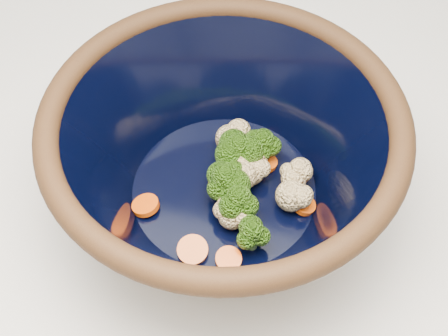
{
  "coord_description": "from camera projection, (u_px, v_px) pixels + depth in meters",
  "views": [
    {
      "loc": [
        0.14,
        -0.25,
        1.47
      ],
      "look_at": [
        0.06,
        0.12,
        0.97
      ],
      "focal_mm": 50.0,
      "sensor_mm": 36.0,
      "label": 1
    }
  ],
  "objects": [
    {
      "name": "mixing_bowl",
      "position": [
        224.0,
        159.0,
        0.62
      ],
      "size": [
        0.41,
        0.41,
        0.15
      ],
      "rotation": [
        0.0,
        0.0,
        -0.28
      ],
      "color": "black",
      "rests_on": "counter"
    },
    {
      "name": "vegetable_pile",
      "position": [
        243.0,
        177.0,
        0.64
      ],
      "size": [
        0.19,
        0.17,
        0.05
      ],
      "color": "#608442",
      "rests_on": "mixing_bowl"
    }
  ]
}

